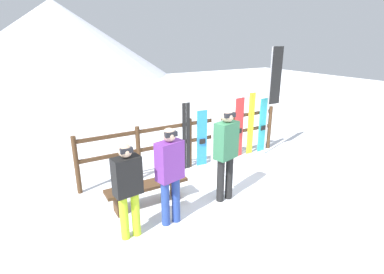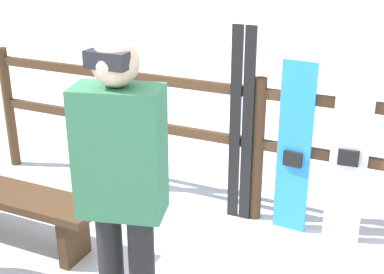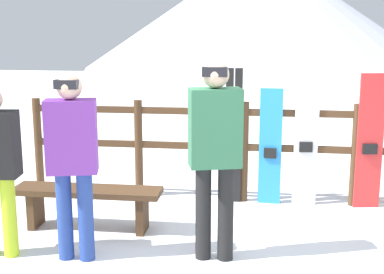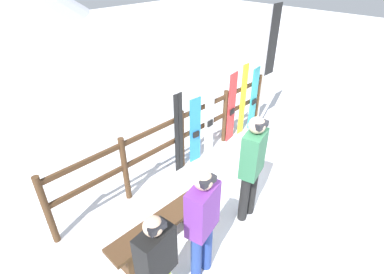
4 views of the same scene
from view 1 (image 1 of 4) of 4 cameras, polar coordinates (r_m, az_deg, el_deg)
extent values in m
plane|color=white|center=(6.26, 7.06, -10.74)|extent=(40.00, 40.00, 0.00)
cone|color=silver|center=(28.10, -24.56, 16.75)|extent=(18.00, 18.00, 6.00)
cylinder|color=#4C331E|center=(6.42, -21.11, -5.06)|extent=(0.10, 0.10, 1.22)
cylinder|color=#4C331E|center=(6.71, -10.14, -3.06)|extent=(0.10, 0.10, 1.22)
cylinder|color=#4C331E|center=(7.22, -0.43, -1.19)|extent=(0.10, 0.10, 1.22)
cylinder|color=#4C331E|center=(7.92, 7.77, 0.42)|extent=(0.10, 0.10, 1.22)
cylinder|color=#4C331E|center=(8.76, 14.53, 1.74)|extent=(0.10, 0.10, 1.22)
cube|color=#4C331E|center=(7.20, -0.43, -0.74)|extent=(5.22, 0.05, 0.08)
cube|color=#4C331E|center=(7.07, -0.44, 2.54)|extent=(5.22, 0.05, 0.08)
cube|color=#4C331E|center=(5.71, -8.57, -9.08)|extent=(1.55, 0.36, 0.06)
cube|color=#4C331E|center=(5.66, -14.04, -12.31)|extent=(0.08, 0.29, 0.39)
cube|color=#4C331E|center=(6.02, -3.26, -9.76)|extent=(0.08, 0.29, 0.39)
cylinder|color=navy|center=(5.13, -5.10, -12.38)|extent=(0.14, 0.14, 0.83)
cylinder|color=navy|center=(5.20, -3.08, -11.84)|extent=(0.14, 0.14, 0.83)
cube|color=#723399|center=(4.83, -4.28, -4.53)|extent=(0.49, 0.34, 0.65)
sphere|color=#D8B293|center=(4.68, -4.41, 0.42)|extent=(0.22, 0.22, 0.22)
cube|color=black|center=(4.62, -4.05, 0.53)|extent=(0.20, 0.08, 0.08)
cylinder|color=#B7D826|center=(4.92, -12.79, -14.69)|extent=(0.13, 0.13, 0.76)
cylinder|color=#B7D826|center=(4.97, -10.67, -14.19)|extent=(0.13, 0.13, 0.76)
cube|color=black|center=(4.62, -12.27, -7.28)|extent=(0.44, 0.28, 0.60)
sphere|color=#D8B293|center=(4.46, -12.62, -2.58)|extent=(0.21, 0.21, 0.21)
cube|color=black|center=(4.39, -12.39, -2.52)|extent=(0.19, 0.07, 0.07)
cylinder|color=black|center=(5.81, 5.46, -8.18)|extent=(0.14, 0.14, 0.88)
cylinder|color=black|center=(5.92, 7.08, -7.71)|extent=(0.14, 0.14, 0.88)
cube|color=#33724C|center=(5.56, 6.56, -0.64)|extent=(0.50, 0.36, 0.70)
sphere|color=#D8B293|center=(5.43, 6.73, 4.03)|extent=(0.24, 0.24, 0.24)
cube|color=black|center=(5.37, 7.20, 4.17)|extent=(0.21, 0.08, 0.08)
cube|color=black|center=(7.03, -1.49, -0.02)|extent=(0.09, 0.02, 1.63)
cube|color=black|center=(7.07, -0.74, 0.12)|extent=(0.09, 0.02, 1.63)
cube|color=#288CE0|center=(7.30, 1.90, -0.26)|extent=(0.27, 0.04, 1.40)
cube|color=black|center=(7.30, 2.01, -0.84)|extent=(0.15, 0.04, 0.12)
cube|color=white|center=(7.49, 4.59, 0.95)|extent=(0.28, 0.05, 1.59)
cube|color=black|center=(7.49, 4.69, 0.31)|extent=(0.15, 0.04, 0.12)
cube|color=red|center=(7.91, 8.91, 1.72)|extent=(0.31, 0.07, 1.59)
cube|color=black|center=(7.91, 9.01, 1.12)|extent=(0.17, 0.06, 0.12)
cube|color=yellow|center=(8.12, 10.86, 2.40)|extent=(0.09, 0.02, 1.68)
cube|color=yellow|center=(8.19, 11.42, 2.49)|extent=(0.09, 0.02, 1.68)
cube|color=#2DBFCC|center=(8.46, 13.32, 2.22)|extent=(0.31, 0.07, 1.49)
cube|color=black|center=(8.46, 13.41, 1.69)|extent=(0.17, 0.05, 0.12)
cylinder|color=#99999E|center=(8.09, 14.33, 6.29)|extent=(0.04, 0.04, 2.83)
cube|color=black|center=(8.12, 15.75, 11.14)|extent=(0.36, 0.01, 1.46)
camera|label=2|loc=(5.07, 35.33, 6.86)|focal=50.00mm
camera|label=3|loc=(3.73, 63.13, -6.41)|focal=50.00mm
camera|label=4|loc=(2.45, -32.77, 31.70)|focal=28.00mm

